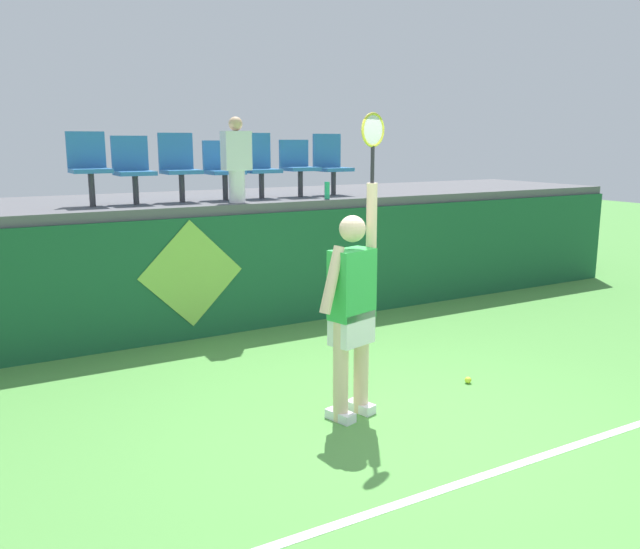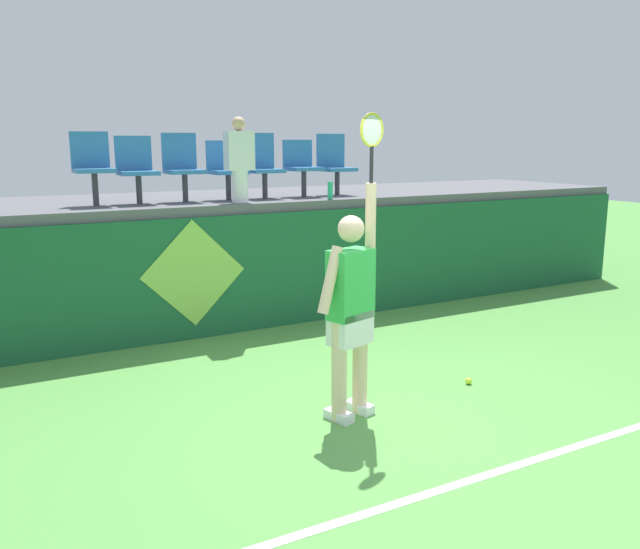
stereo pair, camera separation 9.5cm
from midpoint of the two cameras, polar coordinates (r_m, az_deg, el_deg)
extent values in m
plane|color=#519342|center=(5.65, 7.58, -12.87)|extent=(40.00, 40.00, 0.00)
cube|color=#195633|center=(8.17, -6.03, 0.21)|extent=(13.07, 0.20, 1.46)
cube|color=#56565B|center=(9.18, -9.10, 6.34)|extent=(13.07, 2.52, 0.12)
cube|color=white|center=(4.98, 14.56, -16.65)|extent=(11.76, 0.08, 0.01)
cube|color=white|center=(5.67, 2.15, -12.21)|extent=(0.19, 0.28, 0.08)
cube|color=white|center=(5.85, 3.93, -11.47)|extent=(0.19, 0.28, 0.08)
cylinder|color=beige|center=(5.53, 2.18, -8.45)|extent=(0.13, 0.13, 0.87)
cylinder|color=beige|center=(5.71, 3.99, -7.81)|extent=(0.13, 0.13, 0.87)
cube|color=white|center=(5.51, 3.14, -4.65)|extent=(0.41, 0.31, 0.28)
cube|color=green|center=(5.42, 3.18, -0.86)|extent=(0.43, 0.31, 0.58)
sphere|color=beige|center=(5.34, 3.24, 3.99)|extent=(0.22, 0.22, 0.22)
cylinder|color=beige|center=(5.23, 1.42, -0.48)|extent=(0.27, 0.16, 0.55)
cylinder|color=beige|center=(5.51, 4.93, 4.94)|extent=(0.09, 0.09, 0.58)
cylinder|color=black|center=(5.47, 5.01, 9.52)|extent=(0.03, 0.03, 0.30)
torus|color=gold|center=(5.47, 5.06, 12.45)|extent=(0.28, 0.10, 0.28)
ellipsoid|color=silver|center=(5.47, 5.06, 12.45)|extent=(0.24, 0.08, 0.24)
sphere|color=#D1E533|center=(6.62, 13.23, -9.02)|extent=(0.07, 0.07, 0.07)
cylinder|color=#26B272|center=(8.68, 1.22, 7.33)|extent=(0.07, 0.07, 0.23)
cylinder|color=#38383D|center=(8.16, -18.68, 7.04)|extent=(0.07, 0.07, 0.39)
cube|color=#2D70B2|center=(8.15, -18.78, 8.57)|extent=(0.44, 0.42, 0.05)
cube|color=#2D70B2|center=(8.33, -19.12, 10.24)|extent=(0.44, 0.04, 0.42)
cylinder|color=#38383D|center=(8.27, -15.18, 7.15)|extent=(0.07, 0.07, 0.35)
cube|color=#2D70B2|center=(8.25, -15.25, 8.53)|extent=(0.44, 0.42, 0.05)
cube|color=#2D70B2|center=(8.43, -15.65, 10.15)|extent=(0.44, 0.04, 0.42)
cylinder|color=#38383D|center=(8.42, -11.35, 7.41)|extent=(0.07, 0.07, 0.35)
cube|color=#2D70B2|center=(8.41, -11.41, 8.78)|extent=(0.44, 0.42, 0.05)
cube|color=#2D70B2|center=(8.58, -11.87, 10.49)|extent=(0.44, 0.04, 0.45)
cylinder|color=#38383D|center=(8.61, -7.66, 7.56)|extent=(0.07, 0.07, 0.33)
cube|color=#2D70B2|center=(8.60, -7.70, 8.83)|extent=(0.44, 0.42, 0.05)
cube|color=#2D70B2|center=(8.77, -8.19, 10.26)|extent=(0.44, 0.04, 0.38)
cylinder|color=#38383D|center=(8.81, -4.52, 7.73)|extent=(0.07, 0.07, 0.34)
cube|color=#2D70B2|center=(8.80, -4.54, 9.00)|extent=(0.44, 0.42, 0.05)
cube|color=#2D70B2|center=(8.97, -5.07, 10.69)|extent=(0.44, 0.04, 0.47)
cylinder|color=#38383D|center=(9.07, -1.11, 7.92)|extent=(0.07, 0.07, 0.35)
cube|color=#2D70B2|center=(9.06, -1.12, 9.20)|extent=(0.44, 0.42, 0.05)
cube|color=#2D70B2|center=(9.22, -1.68, 10.53)|extent=(0.44, 0.04, 0.37)
cylinder|color=#38383D|center=(9.33, 1.80, 7.96)|extent=(0.07, 0.07, 0.34)
cube|color=#2D70B2|center=(9.32, 1.81, 9.14)|extent=(0.44, 0.42, 0.05)
cube|color=#2D70B2|center=(9.47, 1.22, 10.75)|extent=(0.44, 0.04, 0.47)
cylinder|color=white|center=(8.24, -6.66, 7.63)|extent=(0.20, 0.20, 0.40)
cube|color=white|center=(8.23, -6.73, 10.66)|extent=(0.34, 0.20, 0.47)
sphere|color=#DBAD84|center=(8.23, -6.78, 12.91)|extent=(0.17, 0.17, 0.17)
cube|color=#195633|center=(8.01, -10.39, -5.51)|extent=(0.90, 0.01, 0.00)
plane|color=#8CC64C|center=(7.81, -10.59, 0.09)|extent=(1.27, 0.00, 1.27)
camera|label=1|loc=(0.05, -89.56, 0.09)|focal=36.71mm
camera|label=2|loc=(0.05, 90.44, -0.09)|focal=36.71mm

